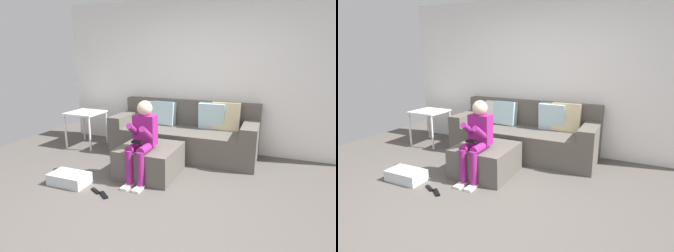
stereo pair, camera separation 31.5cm
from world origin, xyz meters
TOP-DOWN VIEW (x-y plane):
  - ground_plane at (0.00, 0.00)m, footprint 7.01×7.01m
  - wall_back at (0.00, 2.39)m, footprint 5.40×0.10m
  - couch_sectional at (-0.20, 1.96)m, footprint 2.41×0.89m
  - ottoman at (-0.39, 0.95)m, footprint 0.78×0.78m
  - person_seated at (-0.40, 0.75)m, footprint 0.30×0.59m
  - storage_bin at (-1.23, 0.28)m, footprint 0.51×0.30m
  - side_table at (-2.06, 1.73)m, footprint 0.59×0.58m
  - remote_near_ottoman at (-0.64, 0.17)m, footprint 0.17×0.15m
  - remote_by_storage_bin at (-0.79, 0.23)m, footprint 0.17×0.12m
  - remote_under_side_table at (-1.71, 0.60)m, footprint 0.14×0.12m

SIDE VIEW (x-z plane):
  - ground_plane at x=0.00m, z-range 0.00..0.00m
  - remote_near_ottoman at x=-0.64m, z-range 0.00..0.02m
  - remote_by_storage_bin at x=-0.79m, z-range 0.00..0.02m
  - remote_under_side_table at x=-1.71m, z-range 0.00..0.02m
  - storage_bin at x=-1.23m, z-range 0.00..0.15m
  - ottoman at x=-0.39m, z-range 0.00..0.42m
  - couch_sectional at x=-0.20m, z-range -0.12..0.79m
  - side_table at x=-2.06m, z-range 0.23..0.87m
  - person_seated at x=-0.40m, z-range 0.07..1.14m
  - wall_back at x=0.00m, z-range 0.00..2.60m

